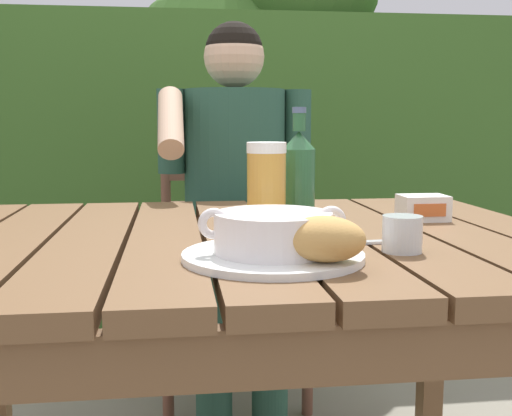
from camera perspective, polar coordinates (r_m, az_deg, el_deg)
name	(u,v)px	position (r m, az deg, el deg)	size (l,w,h in m)	color
dining_table	(239,274)	(1.27, -1.52, -5.99)	(1.30, 0.99, 0.73)	brown
hedge_backdrop	(215,130)	(3.17, -3.75, 7.07)	(3.83, 0.90, 2.05)	#355A22
chair_near_diner	(231,254)	(2.22, -2.29, -4.21)	(0.48, 0.44, 0.94)	brown
person_eating	(235,189)	(1.99, -1.90, 1.74)	(0.48, 0.47, 1.25)	#274F3D
serving_plate	(273,256)	(1.01, 1.54, -4.34)	(0.29, 0.29, 0.01)	white
soup_bowl	(273,231)	(1.01, 1.55, -2.12)	(0.24, 0.19, 0.07)	white
bread_roll	(325,239)	(0.95, 6.22, -2.79)	(0.15, 0.13, 0.07)	tan
beer_glass	(266,189)	(1.21, 0.94, 1.72)	(0.08, 0.08, 0.18)	gold
beer_bottle	(299,178)	(1.29, 3.87, 2.69)	(0.07, 0.07, 0.25)	#2A5D34
water_glass_small	(402,234)	(1.10, 13.07, -2.29)	(0.07, 0.07, 0.06)	silver
butter_tub	(423,208)	(1.45, 14.84, 0.02)	(0.10, 0.08, 0.06)	white
table_knife	(347,243)	(1.14, 8.18, -3.12)	(0.15, 0.03, 0.01)	silver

